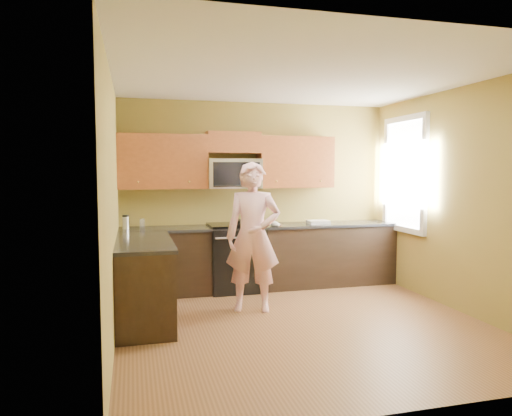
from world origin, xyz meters
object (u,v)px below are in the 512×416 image
object	(u,v)px
stove	(236,257)
microwave	(234,188)
frying_pan	(242,224)
woman	(253,237)
travel_mug	(126,229)
butter_tub	(254,225)

from	to	relation	value
stove	microwave	bearing A→B (deg)	90.00
frying_pan	woman	bearing A→B (deg)	-76.02
woman	travel_mug	distance (m)	1.82
butter_tub	travel_mug	size ratio (longest dim) A/B	0.71
woman	travel_mug	xyz separation A→B (m)	(-1.50, 1.03, 0.02)
stove	frying_pan	distance (m)	0.49
stove	frying_pan	world-z (taller)	frying_pan
frying_pan	travel_mug	size ratio (longest dim) A/B	2.63
stove	travel_mug	bearing A→B (deg)	179.07
microwave	frying_pan	size ratio (longest dim) A/B	1.53
stove	microwave	xyz separation A→B (m)	(0.00, 0.12, 0.97)
woman	butter_tub	bearing A→B (deg)	93.02
stove	woman	size ratio (longest dim) A/B	0.53
butter_tub	travel_mug	world-z (taller)	travel_mug
stove	woman	xyz separation A→B (m)	(-0.00, -1.01, 0.43)
woman	frying_pan	bearing A→B (deg)	103.19
stove	frying_pan	size ratio (longest dim) A/B	1.92
stove	frying_pan	bearing A→B (deg)	-52.04
frying_pan	microwave	bearing A→B (deg)	127.13
microwave	butter_tub	bearing A→B (deg)	-22.72
woman	frying_pan	xyz separation A→B (m)	(0.08, 0.92, 0.05)
frying_pan	butter_tub	bearing A→B (deg)	47.02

